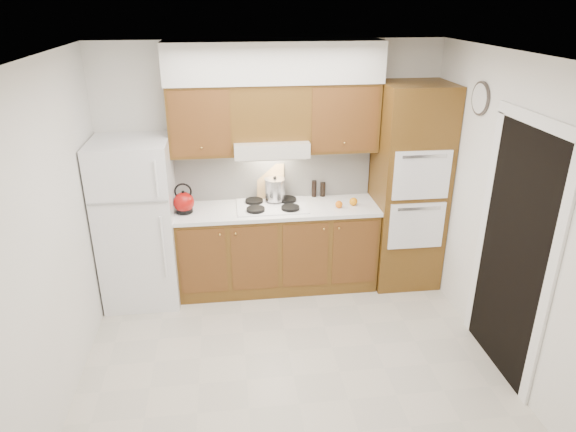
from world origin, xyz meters
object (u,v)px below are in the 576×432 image
at_px(kettle, 184,202).
at_px(fridge, 138,223).
at_px(oven_cabinet, 408,188).
at_px(stock_pot, 275,190).

bearing_deg(kettle, fridge, -176.60).
distance_m(oven_cabinet, kettle, 2.37).
bearing_deg(oven_cabinet, stock_pot, 173.41).
height_order(kettle, stock_pot, stock_pot).
distance_m(fridge, oven_cabinet, 2.86).
bearing_deg(fridge, stock_pot, 7.94).
xyz_separation_m(fridge, oven_cabinet, (2.85, 0.03, 0.24)).
xyz_separation_m(oven_cabinet, stock_pot, (-1.42, 0.16, -0.02)).
xyz_separation_m(fridge, kettle, (0.47, 0.01, 0.20)).
bearing_deg(fridge, oven_cabinet, 0.70).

